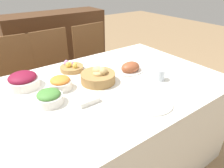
% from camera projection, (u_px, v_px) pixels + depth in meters
% --- Properties ---
extents(ground_plane, '(12.00, 12.00, 0.00)m').
position_uv_depth(ground_plane, '(108.00, 159.00, 1.77)').
color(ground_plane, '#937551').
extents(dining_table, '(1.67, 1.11, 0.76)m').
position_uv_depth(dining_table, '(107.00, 126.00, 1.59)').
color(dining_table, silver).
rests_on(dining_table, ground).
extents(chair_far_center, '(0.44, 0.44, 0.95)m').
position_uv_depth(chair_far_center, '(57.00, 74.00, 2.14)').
color(chair_far_center, brown).
rests_on(chair_far_center, ground).
extents(chair_far_left, '(0.44, 0.44, 0.95)m').
position_uv_depth(chair_far_left, '(17.00, 84.00, 1.94)').
color(chair_far_left, brown).
rests_on(chair_far_left, ground).
extents(chair_far_right, '(0.44, 0.44, 0.95)m').
position_uv_depth(chair_far_right, '(95.00, 63.00, 2.39)').
color(chair_far_right, brown).
rests_on(chair_far_right, ground).
extents(sideboard, '(1.36, 0.44, 1.00)m').
position_uv_depth(sideboard, '(58.00, 49.00, 2.89)').
color(sideboard, '#4C2D19').
rests_on(sideboard, ground).
extents(bread_basket, '(0.25, 0.25, 0.12)m').
position_uv_depth(bread_basket, '(98.00, 76.00, 1.41)').
color(bread_basket, '#9E7542').
rests_on(bread_basket, dining_table).
extents(egg_basket, '(0.19, 0.19, 0.08)m').
position_uv_depth(egg_basket, '(72.00, 67.00, 1.60)').
color(egg_basket, '#9E7542').
rests_on(egg_basket, dining_table).
extents(ham_platter, '(0.25, 0.17, 0.09)m').
position_uv_depth(ham_platter, '(130.00, 68.00, 1.58)').
color(ham_platter, silver).
rests_on(ham_platter, dining_table).
extents(green_salad_bowl, '(0.16, 0.16, 0.09)m').
position_uv_depth(green_salad_bowl, '(49.00, 97.00, 1.18)').
color(green_salad_bowl, silver).
rests_on(green_salad_bowl, dining_table).
extents(carrot_bowl, '(0.15, 0.15, 0.09)m').
position_uv_depth(carrot_bowl, '(60.00, 83.00, 1.33)').
color(carrot_bowl, silver).
rests_on(carrot_bowl, dining_table).
extents(beet_salad_bowl, '(0.22, 0.22, 0.10)m').
position_uv_depth(beet_salad_bowl, '(23.00, 80.00, 1.35)').
color(beet_salad_bowl, silver).
rests_on(beet_salad_bowl, dining_table).
extents(dinner_plate, '(0.27, 0.27, 0.01)m').
position_uv_depth(dinner_plate, '(150.00, 102.00, 1.19)').
color(dinner_plate, silver).
rests_on(dinner_plate, dining_table).
extents(fork, '(0.01, 0.16, 0.00)m').
position_uv_depth(fork, '(130.00, 112.00, 1.11)').
color(fork, '#B7B7BC').
rests_on(fork, dining_table).
extents(knife, '(0.01, 0.16, 0.00)m').
position_uv_depth(knife, '(168.00, 95.00, 1.28)').
color(knife, '#B7B7BC').
rests_on(knife, dining_table).
extents(spoon, '(0.01, 0.16, 0.00)m').
position_uv_depth(spoon, '(171.00, 93.00, 1.29)').
color(spoon, '#B7B7BC').
rests_on(spoon, dining_table).
extents(drinking_cup, '(0.08, 0.08, 0.08)m').
position_uv_depth(drinking_cup, '(159.00, 75.00, 1.44)').
color(drinking_cup, silver).
rests_on(drinking_cup, dining_table).
extents(butter_dish, '(0.13, 0.08, 0.03)m').
position_uv_depth(butter_dish, '(88.00, 100.00, 1.20)').
color(butter_dish, silver).
rests_on(butter_dish, dining_table).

